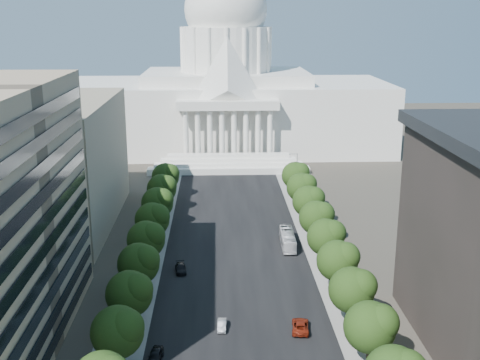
{
  "coord_description": "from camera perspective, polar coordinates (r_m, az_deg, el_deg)",
  "views": [
    {
      "loc": [
        -3.62,
        -40.63,
        49.49
      ],
      "look_at": [
        1.33,
        86.92,
        14.16
      ],
      "focal_mm": 45.0,
      "sensor_mm": 36.0,
      "label": 1
    }
  ],
  "objects": [
    {
      "name": "tree_l_f",
      "position": [
        121.2,
        -8.77,
        -5.51
      ],
      "size": [
        7.79,
        7.6,
        9.97
      ],
      "color": "#33261C",
      "rests_on": "ground"
    },
    {
      "name": "road_asphalt",
      "position": [
        139.73,
        -0.6,
        -5.27
      ],
      "size": [
        30.0,
        260.0,
        0.01
      ],
      "primitive_type": "cube",
      "color": "black",
      "rests_on": "ground"
    },
    {
      "name": "streetlight_c",
      "position": [
        112.19,
        10.16,
        -7.69
      ],
      "size": [
        2.61,
        0.44,
        9.0
      ],
      "color": "gray",
      "rests_on": "ground"
    },
    {
      "name": "city_bus",
      "position": [
        133.28,
        4.54,
        -5.61
      ],
      "size": [
        3.11,
        12.03,
        3.33
      ],
      "primitive_type": "imported",
      "rotation": [
        0.0,
        0.0,
        -0.03
      ],
      "color": "silver",
      "rests_on": "ground"
    },
    {
      "name": "tree_r_d",
      "position": [
        100.77,
        10.75,
        -10.1
      ],
      "size": [
        7.79,
        7.6,
        9.97
      ],
      "color": "#33261C",
      "rests_on": "ground"
    },
    {
      "name": "office_block_left_far",
      "position": [
        151.44,
        -19.2,
        1.43
      ],
      "size": [
        38.0,
        52.0,
        30.0
      ],
      "primitive_type": "cube",
      "color": "gray",
      "rests_on": "ground"
    },
    {
      "name": "tree_r_i",
      "position": [
        156.1,
        5.95,
        -0.62
      ],
      "size": [
        7.79,
        7.6,
        9.97
      ],
      "color": "#33261C",
      "rests_on": "ground"
    },
    {
      "name": "streetlight_e",
      "position": [
        158.58,
        6.4,
        -0.61
      ],
      "size": [
        2.61,
        0.44,
        9.0
      ],
      "color": "gray",
      "rests_on": "ground"
    },
    {
      "name": "streetlight_f",
      "position": [
        182.5,
        5.25,
        1.56
      ],
      "size": [
        2.61,
        0.44,
        9.0
      ],
      "color": "gray",
      "rests_on": "ground"
    },
    {
      "name": "car_red",
      "position": [
        100.44,
        5.75,
        -13.61
      ],
      "size": [
        3.36,
        6.07,
        1.61
      ],
      "primitive_type": "imported",
      "rotation": [
        0.0,
        0.0,
        3.02
      ],
      "color": "maroon",
      "rests_on": "ground"
    },
    {
      "name": "streetlight_b",
      "position": [
        90.44,
        13.55,
        -13.87
      ],
      "size": [
        2.61,
        0.44,
        9.0
      ],
      "color": "gray",
      "rests_on": "ground"
    },
    {
      "name": "sidewalk_right",
      "position": [
        141.51,
        7.15,
        -5.12
      ],
      "size": [
        8.0,
        260.0,
        0.02
      ],
      "primitive_type": "cube",
      "color": "gray",
      "rests_on": "ground"
    },
    {
      "name": "tree_l_i",
      "position": [
        155.18,
        -7.33,
        -0.76
      ],
      "size": [
        7.79,
        7.6,
        9.97
      ],
      "color": "#33261C",
      "rests_on": "ground"
    },
    {
      "name": "capitol",
      "position": [
        227.46,
        -1.3,
        8.02
      ],
      "size": [
        120.0,
        56.0,
        73.0
      ],
      "color": "white",
      "rests_on": "ground"
    },
    {
      "name": "tree_l_d",
      "position": [
        99.35,
        -10.3,
        -10.47
      ],
      "size": [
        7.79,
        7.6,
        9.97
      ],
      "color": "#33261C",
      "rests_on": "ground"
    },
    {
      "name": "tree_r_c",
      "position": [
        90.42,
        12.46,
        -13.35
      ],
      "size": [
        7.79,
        7.6,
        9.97
      ],
      "color": "#33261C",
      "rests_on": "ground"
    },
    {
      "name": "tree_r_j",
      "position": [
        167.55,
        5.38,
        0.52
      ],
      "size": [
        7.79,
        7.6,
        9.97
      ],
      "color": "#33261C",
      "rests_on": "ground"
    },
    {
      "name": "tree_r_g",
      "position": [
        133.48,
        7.38,
        -3.47
      ],
      "size": [
        7.79,
        7.6,
        9.97
      ],
      "color": "#33261C",
      "rests_on": "ground"
    },
    {
      "name": "tree_l_e",
      "position": [
        110.16,
        -9.45,
        -7.75
      ],
      "size": [
        7.79,
        7.6,
        9.97
      ],
      "color": "#33261C",
      "rests_on": "ground"
    },
    {
      "name": "car_dark_a",
      "position": [
        93.17,
        -8.03,
        -16.18
      ],
      "size": [
        2.43,
        5.03,
        1.65
      ],
      "primitive_type": "imported",
      "rotation": [
        0.0,
        0.0,
        -0.1
      ],
      "color": "black",
      "rests_on": "ground"
    },
    {
      "name": "tree_r_e",
      "position": [
        111.45,
        9.4,
        -7.46
      ],
      "size": [
        7.79,
        7.6,
        9.97
      ],
      "color": "#33261C",
      "rests_on": "ground"
    },
    {
      "name": "tree_l_c",
      "position": [
        88.83,
        -11.36,
        -13.84
      ],
      "size": [
        7.79,
        7.6,
        9.97
      ],
      "color": "#33261C",
      "rests_on": "ground"
    },
    {
      "name": "tree_l_g",
      "position": [
        132.41,
        -8.2,
        -3.66
      ],
      "size": [
        7.79,
        7.6,
        9.97
      ],
      "color": "#33261C",
      "rests_on": "ground"
    },
    {
      "name": "tree_l_h",
      "position": [
        143.75,
        -7.73,
        -2.09
      ],
      "size": [
        7.79,
        7.6,
        9.97
      ],
      "color": "#33261C",
      "rests_on": "ground"
    },
    {
      "name": "sidewalk_left",
      "position": [
        140.53,
        -8.4,
        -5.32
      ],
      "size": [
        8.0,
        260.0,
        0.02
      ],
      "primitive_type": "cube",
      "color": "gray",
      "rests_on": "ground"
    },
    {
      "name": "tree_r_f",
      "position": [
        122.37,
        8.3,
        -5.29
      ],
      "size": [
        7.79,
        7.6,
        9.97
      ],
      "color": "#33261C",
      "rests_on": "ground"
    },
    {
      "name": "car_dark_b",
      "position": [
        121.08,
        -5.64,
        -8.35
      ],
      "size": [
        2.59,
        5.21,
        1.46
      ],
      "primitive_type": "imported",
      "rotation": [
        0.0,
        0.0,
        0.11
      ],
      "color": "black",
      "rests_on": "ground"
    },
    {
      "name": "car_silver",
      "position": [
        100.54,
        -1.73,
        -13.59
      ],
      "size": [
        1.54,
        4.02,
        1.31
      ],
      "primitive_type": "imported",
      "rotation": [
        0.0,
        0.0,
        -0.04
      ],
      "color": "#B4B6BC",
      "rests_on": "ground"
    },
    {
      "name": "tree_l_j",
      "position": [
        166.7,
        -6.98,
        0.39
      ],
      "size": [
        7.79,
        7.6,
        9.97
      ],
      "color": "#33261C",
      "rests_on": "ground"
    },
    {
      "name": "streetlight_d",
      "position": [
        135.06,
        7.95,
        -3.54
      ],
      "size": [
        2.61,
        0.44,
        9.0
      ],
      "color": "gray",
      "rests_on": "ground"
    },
    {
      "name": "tree_r_h",
      "position": [
        144.73,
        6.61,
        -1.93
      ],
      "size": [
        7.79,
        7.6,
        9.97
      ],
      "color": "#33261C",
      "rests_on": "ground"
    }
  ]
}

